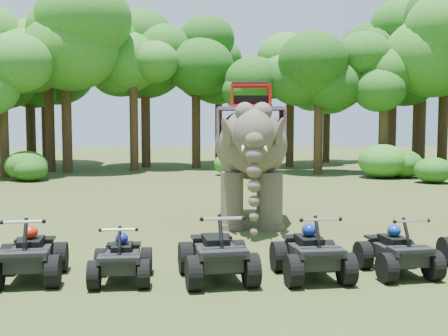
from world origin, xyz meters
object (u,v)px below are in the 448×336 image
(atv_0, at_px, (30,248))
(atv_2, at_px, (217,246))
(atv_3, at_px, (311,245))
(atv_1, at_px, (121,252))
(elephant, at_px, (250,152))
(atv_4, at_px, (397,244))

(atv_0, distance_m, atv_2, 3.62)
(atv_2, distance_m, atv_3, 1.85)
(atv_2, relative_size, atv_3, 1.04)
(atv_0, relative_size, atv_1, 1.13)
(elephant, bearing_deg, atv_0, -125.31)
(atv_3, bearing_deg, atv_2, 176.20)
(atv_0, xyz_separation_m, atv_1, (1.77, -0.22, -0.07))
(elephant, height_order, atv_3, elephant)
(atv_3, bearing_deg, atv_1, 175.38)
(atv_0, xyz_separation_m, atv_3, (5.46, -0.26, 0.01))
(atv_1, relative_size, atv_2, 0.84)
(elephant, relative_size, atv_1, 3.32)
(elephant, xyz_separation_m, atv_2, (-1.43, -6.16, -1.47))
(elephant, distance_m, atv_0, 7.90)
(atv_1, bearing_deg, elephant, 61.19)
(elephant, xyz_separation_m, atv_3, (0.42, -6.15, -1.49))
(elephant, bearing_deg, atv_3, -80.84)
(atv_1, distance_m, atv_3, 3.69)
(elephant, relative_size, atv_3, 2.91)
(atv_3, height_order, atv_4, atv_3)
(atv_1, height_order, atv_3, atv_3)
(elephant, height_order, atv_1, elephant)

